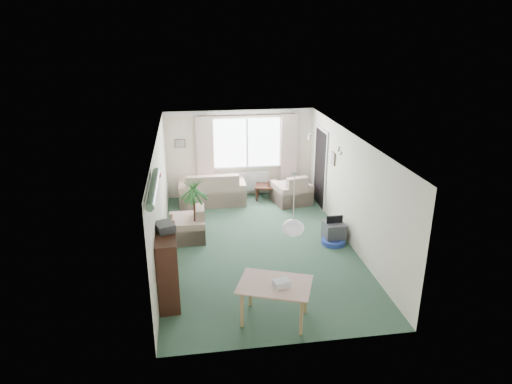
{
  "coord_description": "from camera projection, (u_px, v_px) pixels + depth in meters",
  "views": [
    {
      "loc": [
        -1.38,
        -8.75,
        4.54
      ],
      "look_at": [
        0.0,
        0.3,
        1.15
      ],
      "focal_mm": 32.0,
      "sensor_mm": 36.0,
      "label": 1
    }
  ],
  "objects": [
    {
      "name": "curtain_rod",
      "position": [
        247.0,
        115.0,
        12.04
      ],
      "size": [
        2.6,
        0.03,
        0.03
      ],
      "primitive_type": "cube",
      "color": "black"
    },
    {
      "name": "curtain_right",
      "position": [
        289.0,
        150.0,
        12.53
      ],
      "size": [
        0.45,
        0.08,
        2.0
      ],
      "primitive_type": "cube",
      "color": "beige"
    },
    {
      "name": "wall_picture_right",
      "position": [
        333.0,
        159.0,
        10.73
      ],
      "size": [
        0.03,
        0.24,
        0.3
      ],
      "primitive_type": "cube",
      "color": "brown"
    },
    {
      "name": "armchair_left",
      "position": [
        187.0,
        223.0,
        10.12
      ],
      "size": [
        0.79,
        0.84,
        0.74
      ],
      "primitive_type": "cube",
      "rotation": [
        0.0,
        0.0,
        -1.59
      ],
      "color": "beige",
      "rests_on": "ground"
    },
    {
      "name": "ground",
      "position": [
        258.0,
        246.0,
        9.88
      ],
      "size": [
        6.5,
        6.5,
        0.0
      ],
      "primitive_type": "plane",
      "color": "#2D4B39"
    },
    {
      "name": "pendant_lamp",
      "position": [
        293.0,
        228.0,
        7.26
      ],
      "size": [
        0.36,
        0.36,
        0.36
      ],
      "primitive_type": "sphere",
      "color": "white"
    },
    {
      "name": "coffee_table",
      "position": [
        272.0,
        192.0,
        12.47
      ],
      "size": [
        0.98,
        0.7,
        0.4
      ],
      "primitive_type": "cube",
      "rotation": [
        0.0,
        0.0,
        -0.27
      ],
      "color": "black",
      "rests_on": "ground"
    },
    {
      "name": "doorway",
      "position": [
        320.0,
        168.0,
        11.85
      ],
      "size": [
        0.03,
        0.95,
        2.0
      ],
      "primitive_type": "cube",
      "color": "black"
    },
    {
      "name": "tinsel_garland",
      "position": [
        153.0,
        187.0,
        6.68
      ],
      "size": [
        1.6,
        1.6,
        0.12
      ],
      "primitive_type": "cylinder",
      "color": "#196626"
    },
    {
      "name": "curtain_left",
      "position": [
        205.0,
        153.0,
        12.21
      ],
      "size": [
        0.45,
        0.08,
        2.0
      ],
      "primitive_type": "cube",
      "color": "beige"
    },
    {
      "name": "pet_bed",
      "position": [
        333.0,
        242.0,
        9.98
      ],
      "size": [
        0.61,
        0.61,
        0.1
      ],
      "primitive_type": "cylinder",
      "rotation": [
        0.0,
        0.0,
        -0.21
      ],
      "color": "#212398",
      "rests_on": "ground"
    },
    {
      "name": "window",
      "position": [
        247.0,
        143.0,
        12.38
      ],
      "size": [
        1.8,
        0.03,
        1.3
      ],
      "primitive_type": "cube",
      "color": "white"
    },
    {
      "name": "radiator",
      "position": [
        248.0,
        181.0,
        12.73
      ],
      "size": [
        1.2,
        0.1,
        0.55
      ],
      "primitive_type": "cube",
      "color": "white"
    },
    {
      "name": "armchair_corner",
      "position": [
        291.0,
        188.0,
        12.16
      ],
      "size": [
        1.07,
        1.04,
        0.81
      ],
      "primitive_type": "cube",
      "rotation": [
        0.0,
        0.0,
        3.36
      ],
      "color": "beige",
      "rests_on": "ground"
    },
    {
      "name": "tv_cube",
      "position": [
        334.0,
        232.0,
        10.07
      ],
      "size": [
        0.44,
        0.48,
        0.43
      ],
      "primitive_type": "cube",
      "rotation": [
        0.0,
        0.0,
        0.01
      ],
      "color": "#37363B",
      "rests_on": "ground"
    },
    {
      "name": "gift_box",
      "position": [
        282.0,
        284.0,
        7.14
      ],
      "size": [
        0.29,
        0.23,
        0.12
      ],
      "primitive_type": "cube",
      "rotation": [
        0.0,
        0.0,
        0.24
      ],
      "color": "silver",
      "rests_on": "dining_table"
    },
    {
      "name": "dining_table",
      "position": [
        275.0,
        302.0,
        7.34
      ],
      "size": [
        1.22,
        1.02,
        0.65
      ],
      "primitive_type": "cube",
      "rotation": [
        0.0,
        0.0,
        -0.37
      ],
      "color": "tan",
      "rests_on": "ground"
    },
    {
      "name": "photo_frame",
      "position": [
        270.0,
        184.0,
        12.32
      ],
      "size": [
        0.12,
        0.04,
        0.16
      ],
      "primitive_type": "cube",
      "rotation": [
        0.0,
        0.0,
        -0.21
      ],
      "color": "brown",
      "rests_on": "coffee_table"
    },
    {
      "name": "bauble_cluster_b",
      "position": [
        340.0,
        148.0,
        9.06
      ],
      "size": [
        0.2,
        0.2,
        0.2
      ],
      "primitive_type": "sphere",
      "color": "silver"
    },
    {
      "name": "sofa",
      "position": [
        212.0,
        187.0,
        12.16
      ],
      "size": [
        1.75,
        0.93,
        0.87
      ],
      "primitive_type": "cube",
      "rotation": [
        0.0,
        0.0,
        3.14
      ],
      "color": "beige",
      "rests_on": "ground"
    },
    {
      "name": "bookshelf",
      "position": [
        168.0,
        267.0,
        7.78
      ],
      "size": [
        0.39,
        1.05,
        1.26
      ],
      "primitive_type": "cube",
      "rotation": [
        0.0,
        0.0,
        0.05
      ],
      "color": "black",
      "rests_on": "ground"
    },
    {
      "name": "hifi_box",
      "position": [
        165.0,
        227.0,
        7.64
      ],
      "size": [
        0.39,
        0.43,
        0.14
      ],
      "primitive_type": "cube",
      "rotation": [
        0.0,
        0.0,
        0.38
      ],
      "color": "#36373A",
      "rests_on": "bookshelf"
    },
    {
      "name": "wall_picture_back",
      "position": [
        180.0,
        143.0,
        12.11
      ],
      "size": [
        0.28,
        0.03,
        0.22
      ],
      "primitive_type": "cube",
      "color": "brown"
    },
    {
      "name": "houseplant",
      "position": [
        194.0,
        209.0,
        9.81
      ],
      "size": [
        0.8,
        0.8,
        1.57
      ],
      "primitive_type": "cylinder",
      "rotation": [
        0.0,
        0.0,
        0.22
      ],
      "color": "#1E5729",
      "rests_on": "ground"
    },
    {
      "name": "bauble_cluster_a",
      "position": [
        310.0,
        135.0,
        10.13
      ],
      "size": [
        0.2,
        0.2,
        0.2
      ],
      "primitive_type": "sphere",
      "color": "silver"
    }
  ]
}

